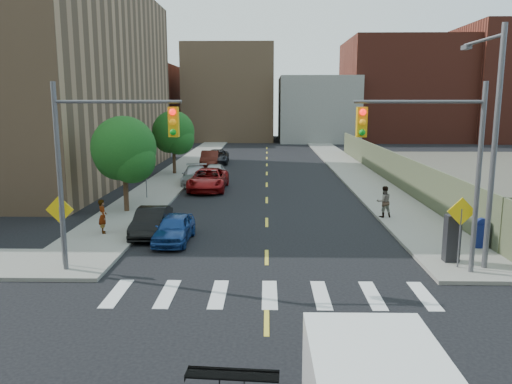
{
  "coord_description": "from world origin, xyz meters",
  "views": [
    {
      "loc": [
        -0.02,
        -11.65,
        6.33
      ],
      "look_at": [
        -0.52,
        11.99,
        2.0
      ],
      "focal_mm": 35.0,
      "sensor_mm": 36.0,
      "label": 1
    }
  ],
  "objects_px": {
    "pedestrian_east": "(384,202)",
    "parked_car_black": "(151,222)",
    "parked_car_maroon": "(210,159)",
    "mailbox": "(481,233)",
    "parked_car_blue": "(174,228)",
    "pedestrian_west": "(103,216)",
    "parked_car_white": "(214,172)",
    "parked_car_red": "(208,180)",
    "parked_car_grey": "(217,157)",
    "parked_car_silver": "(195,176)",
    "payphone": "(452,238)"
  },
  "relations": [
    {
      "from": "parked_car_silver",
      "to": "parked_car_grey",
      "type": "xyz_separation_m",
      "value": [
        0.38,
        13.06,
        0.01
      ]
    },
    {
      "from": "pedestrian_west",
      "to": "pedestrian_east",
      "type": "relative_size",
      "value": 0.96
    },
    {
      "from": "parked_car_black",
      "to": "parked_car_red",
      "type": "xyz_separation_m",
      "value": [
        1.3,
        12.22,
        0.12
      ]
    },
    {
      "from": "parked_car_white",
      "to": "parked_car_grey",
      "type": "height_order",
      "value": "parked_car_grey"
    },
    {
      "from": "parked_car_silver",
      "to": "payphone",
      "type": "height_order",
      "value": "payphone"
    },
    {
      "from": "parked_car_black",
      "to": "parked_car_white",
      "type": "relative_size",
      "value": 0.97
    },
    {
      "from": "parked_car_silver",
      "to": "pedestrian_west",
      "type": "xyz_separation_m",
      "value": [
        -2.26,
        -14.87,
        0.27
      ]
    },
    {
      "from": "parked_car_maroon",
      "to": "payphone",
      "type": "bearing_deg",
      "value": -68.94
    },
    {
      "from": "pedestrian_west",
      "to": "mailbox",
      "type": "bearing_deg",
      "value": -121.12
    },
    {
      "from": "parked_car_red",
      "to": "parked_car_maroon",
      "type": "relative_size",
      "value": 1.17
    },
    {
      "from": "parked_car_blue",
      "to": "parked_car_black",
      "type": "distance_m",
      "value": 1.73
    },
    {
      "from": "parked_car_white",
      "to": "parked_car_maroon",
      "type": "xyz_separation_m",
      "value": [
        -1.3,
        8.48,
        0.08
      ]
    },
    {
      "from": "parked_car_grey",
      "to": "payphone",
      "type": "height_order",
      "value": "payphone"
    },
    {
      "from": "parked_car_grey",
      "to": "mailbox",
      "type": "bearing_deg",
      "value": -66.79
    },
    {
      "from": "pedestrian_east",
      "to": "parked_car_black",
      "type": "bearing_deg",
      "value": 6.73
    },
    {
      "from": "parked_car_red",
      "to": "mailbox",
      "type": "xyz_separation_m",
      "value": [
        13.36,
        -14.43,
        -0.0
      ]
    },
    {
      "from": "parked_car_blue",
      "to": "pedestrian_west",
      "type": "bearing_deg",
      "value": 166.95
    },
    {
      "from": "parked_car_black",
      "to": "mailbox",
      "type": "xyz_separation_m",
      "value": [
        14.66,
        -2.21,
        0.12
      ]
    },
    {
      "from": "parked_car_blue",
      "to": "mailbox",
      "type": "xyz_separation_m",
      "value": [
        13.36,
        -1.06,
        0.13
      ]
    },
    {
      "from": "payphone",
      "to": "parked_car_black",
      "type": "bearing_deg",
      "value": 159.86
    },
    {
      "from": "parked_car_grey",
      "to": "pedestrian_east",
      "type": "xyz_separation_m",
      "value": [
        11.42,
        -24.32,
        0.29
      ]
    },
    {
      "from": "parked_car_black",
      "to": "pedestrian_east",
      "type": "bearing_deg",
      "value": 15.5
    },
    {
      "from": "parked_car_black",
      "to": "mailbox",
      "type": "distance_m",
      "value": 14.83
    },
    {
      "from": "parked_car_red",
      "to": "payphone",
      "type": "height_order",
      "value": "payphone"
    },
    {
      "from": "parked_car_white",
      "to": "parked_car_maroon",
      "type": "distance_m",
      "value": 8.58
    },
    {
      "from": "parked_car_silver",
      "to": "parked_car_grey",
      "type": "height_order",
      "value": "parked_car_grey"
    },
    {
      "from": "parked_car_maroon",
      "to": "mailbox",
      "type": "xyz_separation_m",
      "value": [
        14.66,
        -27.03,
        -0.01
      ]
    },
    {
      "from": "parked_car_red",
      "to": "parked_car_grey",
      "type": "bearing_deg",
      "value": 94.01
    },
    {
      "from": "parked_car_blue",
      "to": "parked_car_silver",
      "type": "xyz_separation_m",
      "value": [
        -1.3,
        15.8,
        0.06
      ]
    },
    {
      "from": "pedestrian_east",
      "to": "parked_car_maroon",
      "type": "bearing_deg",
      "value": -70.5
    },
    {
      "from": "parked_car_black",
      "to": "parked_car_blue",
      "type": "bearing_deg",
      "value": -41.92
    },
    {
      "from": "parked_car_silver",
      "to": "pedestrian_east",
      "type": "xyz_separation_m",
      "value": [
        11.8,
        -11.25,
        0.3
      ]
    },
    {
      "from": "parked_car_black",
      "to": "payphone",
      "type": "distance_m",
      "value": 13.35
    },
    {
      "from": "parked_car_black",
      "to": "parked_car_silver",
      "type": "height_order",
      "value": "parked_car_silver"
    },
    {
      "from": "parked_car_blue",
      "to": "parked_car_grey",
      "type": "bearing_deg",
      "value": 93.47
    },
    {
      "from": "payphone",
      "to": "parked_car_silver",
      "type": "bearing_deg",
      "value": 121.92
    },
    {
      "from": "mailbox",
      "to": "payphone",
      "type": "height_order",
      "value": "payphone"
    },
    {
      "from": "mailbox",
      "to": "parked_car_silver",
      "type": "bearing_deg",
      "value": 134.11
    },
    {
      "from": "parked_car_red",
      "to": "parked_car_white",
      "type": "xyz_separation_m",
      "value": [
        0.0,
        4.13,
        -0.07
      ]
    },
    {
      "from": "parked_car_blue",
      "to": "pedestrian_west",
      "type": "xyz_separation_m",
      "value": [
        -3.56,
        0.93,
        0.32
      ]
    },
    {
      "from": "parked_car_silver",
      "to": "pedestrian_west",
      "type": "relative_size",
      "value": 2.95
    },
    {
      "from": "parked_car_white",
      "to": "parked_car_grey",
      "type": "bearing_deg",
      "value": 94.67
    },
    {
      "from": "parked_car_red",
      "to": "pedestrian_east",
      "type": "distance_m",
      "value": 13.71
    },
    {
      "from": "parked_car_white",
      "to": "pedestrian_east",
      "type": "height_order",
      "value": "pedestrian_east"
    },
    {
      "from": "pedestrian_west",
      "to": "parked_car_blue",
      "type": "bearing_deg",
      "value": -129.08
    },
    {
      "from": "parked_car_black",
      "to": "parked_car_maroon",
      "type": "height_order",
      "value": "parked_car_maroon"
    },
    {
      "from": "parked_car_blue",
      "to": "mailbox",
      "type": "height_order",
      "value": "mailbox"
    },
    {
      "from": "parked_car_grey",
      "to": "payphone",
      "type": "relative_size",
      "value": 2.74
    },
    {
      "from": "parked_car_black",
      "to": "pedestrian_west",
      "type": "height_order",
      "value": "pedestrian_west"
    },
    {
      "from": "parked_car_blue",
      "to": "payphone",
      "type": "xyz_separation_m",
      "value": [
        11.39,
        -2.99,
        0.44
      ]
    }
  ]
}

